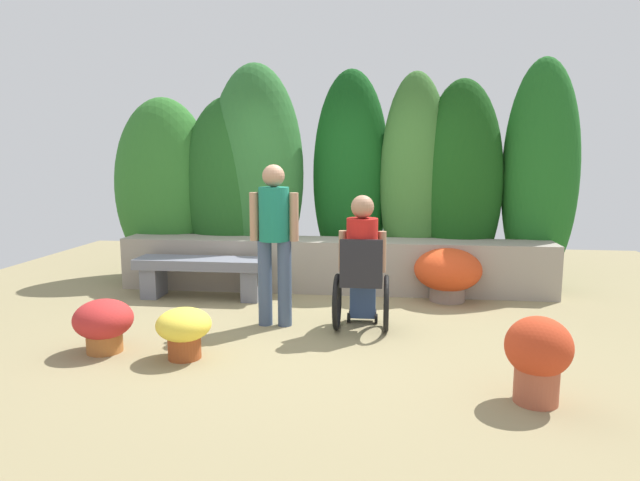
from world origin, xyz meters
TOP-DOWN VIEW (x-y plane):
  - ground_plane at (0.00, 0.00)m, footprint 10.26×10.26m
  - stone_retaining_wall at (0.00, 1.50)m, footprint 5.41×0.56m
  - hedge_backdrop at (-0.38, 2.07)m, footprint 6.23×1.01m
  - stone_bench at (-1.53, 0.91)m, footprint 1.59×0.43m
  - person_in_wheelchair at (0.43, -0.10)m, footprint 0.53×0.66m
  - person_standing_companion at (-0.44, -0.06)m, footprint 0.49×0.30m
  - flower_pot_purple_near at (-1.77, -1.01)m, footprint 0.51×0.51m
  - flower_pot_terracotta_by_wall at (1.72, -1.61)m, footprint 0.45×0.45m
  - flower_pot_red_accent at (1.38, 1.14)m, footprint 0.79×0.79m
  - flower_pot_small_foreground at (-1.01, -1.08)m, footprint 0.46×0.46m

SIDE VIEW (x-z plane):
  - ground_plane at x=0.00m, z-range 0.00..0.00m
  - flower_pot_small_foreground at x=-1.01m, z-range 0.04..0.47m
  - flower_pot_purple_near at x=-1.77m, z-range 0.03..0.49m
  - stone_retaining_wall at x=0.00m, z-range 0.00..0.65m
  - stone_bench at x=-1.53m, z-range 0.09..0.57m
  - flower_pot_red_accent at x=1.38m, z-range 0.03..0.65m
  - flower_pot_terracotta_by_wall at x=1.72m, z-range 0.04..0.65m
  - person_in_wheelchair at x=0.43m, z-range -0.04..1.29m
  - person_standing_companion at x=-0.44m, z-range 0.12..1.74m
  - hedge_backdrop at x=-0.38m, z-range -0.11..2.82m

